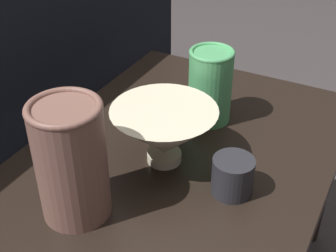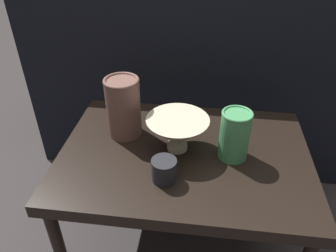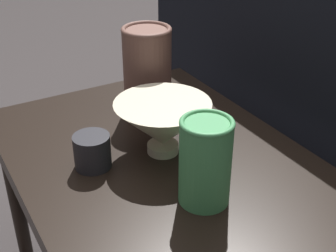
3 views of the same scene
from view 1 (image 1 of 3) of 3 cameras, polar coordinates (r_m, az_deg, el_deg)
The scene contains 5 objects.
table at distance 0.90m, azimuth 1.11°, elevation -5.76°, with size 0.77×0.54×0.43m.
bowl at distance 0.83m, azimuth -0.47°, elevation -0.77°, with size 0.19×0.19×0.11m.
vase_textured_left at distance 0.71m, azimuth -11.74°, elevation -4.05°, with size 0.11×0.11×0.20m.
vase_colorful_right at distance 0.94m, azimuth 5.42°, elevation 4.95°, with size 0.09×0.09×0.15m.
cup at distance 0.78m, azimuth 7.89°, elevation -6.04°, with size 0.07×0.07×0.07m.
Camera 1 is at (-0.62, -0.31, 0.96)m, focal length 50.00 mm.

